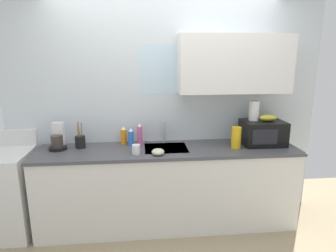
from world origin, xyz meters
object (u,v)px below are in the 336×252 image
Objects in this scene: microwave at (263,133)px; banana_bunch at (268,118)px; mug_white at (136,149)px; small_bowl at (158,152)px; stove_range at (4,193)px; dish_soap_bottle_pink at (140,135)px; dish_soap_bottle_blue at (131,137)px; cereal_canister at (236,138)px; coffee_maker at (58,139)px; paper_towel_roll at (254,111)px; utensil_crock at (80,141)px; dish_soap_bottle_orange at (124,136)px.

banana_bunch reaches higher than microwave.
mug_white is 0.73× the size of small_bowl.
dish_soap_bottle_pink is at bearing 6.81° from stove_range.
stove_range is at bearing -173.69° from dish_soap_bottle_blue.
microwave reaches higher than small_bowl.
dish_soap_bottle_blue is at bearing 169.84° from cereal_canister.
stove_range is at bearing -169.76° from coffee_maker.
cereal_canister is at bearing -4.73° from coffee_maker.
dish_soap_bottle_blue is (0.78, 0.05, -0.01)m from coffee_maker.
dish_soap_bottle_pink reaches higher than dish_soap_bottle_blue.
small_bowl is at bearing -164.72° from paper_towel_roll.
dish_soap_bottle_blue reaches higher than small_bowl.
cereal_canister reaches higher than mug_white.
coffee_maker is 1.40× the size of dish_soap_bottle_blue.
small_bowl is at bearing -7.09° from stove_range.
paper_towel_roll is 1.69× the size of small_bowl.
dish_soap_bottle_pink is at bearing 176.54° from paper_towel_roll.
coffee_maker is 0.23m from utensil_crock.
coffee_maker is at bearing 178.55° from banana_bunch.
small_bowl is at bearing -168.28° from microwave.
small_bowl is (0.18, -0.38, -0.08)m from dish_soap_bottle_pink.
paper_towel_roll reaches higher than stove_range.
banana_bunch reaches higher than small_bowl.
dish_soap_bottle_blue is at bearing -166.49° from dish_soap_bottle_pink.
coffee_maker is (-2.15, 0.01, -0.28)m from paper_towel_roll.
utensil_crock is (-2.07, 0.07, -0.23)m from banana_bunch.
coffee_maker is at bearing 179.78° from paper_towel_roll.
dish_soap_bottle_pink is 1.88× the size of small_bowl.
mug_white is 0.33× the size of utensil_crock.
microwave is (2.83, 0.04, 0.58)m from stove_range.
microwave is 1.64× the size of coffee_maker.
small_bowl is (1.64, -0.20, 0.47)m from stove_range.
coffee_maker reaches higher than mug_white.
stove_range is 4.65× the size of cereal_canister.
banana_bunch is 2.11× the size of mug_white.
dish_soap_bottle_pink is (-1.28, 0.08, -0.26)m from paper_towel_roll.
mug_white is (1.42, -0.14, 0.49)m from stove_range.
cereal_canister is 0.87m from small_bowl.
microwave is 1.38m from dish_soap_bottle_pink.
coffee_maker is 1.92m from cereal_canister.
paper_towel_roll is 1.31m from dish_soap_bottle_pink.
banana_bunch is at bearing -3.88° from dish_soap_bottle_blue.
paper_towel_roll reaches higher than microwave.
paper_towel_roll is 1.49m from dish_soap_bottle_orange.
paper_towel_roll is 2.17m from coffee_maker.
dish_soap_bottle_pink is 1.20× the size of dish_soap_bottle_orange.
small_bowl is (-0.86, -0.15, -0.08)m from cereal_canister.
coffee_maker is (-2.30, 0.06, -0.20)m from banana_bunch.
coffee_maker is at bearing -177.15° from utensil_crock.
stove_range is at bearing -177.98° from paper_towel_roll.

